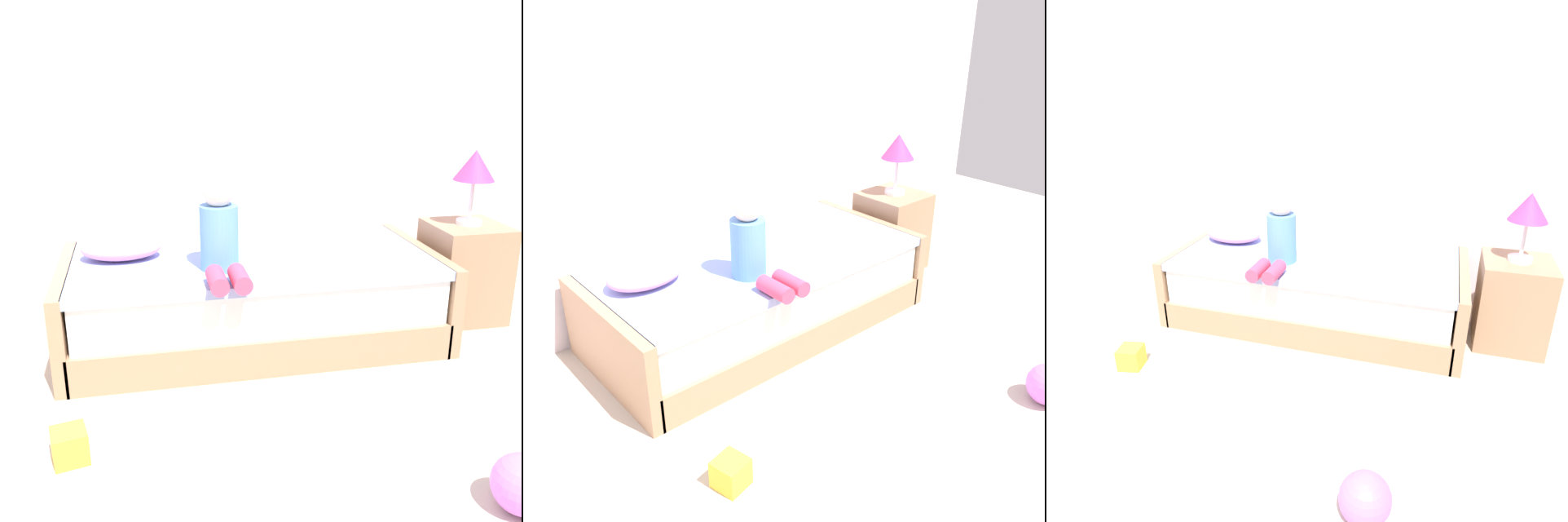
% 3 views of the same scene
% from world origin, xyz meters
% --- Properties ---
extents(wall_rear, '(7.20, 0.10, 2.90)m').
position_xyz_m(wall_rear, '(0.00, 2.60, 1.45)').
color(wall_rear, white).
rests_on(wall_rear, ground).
extents(bed, '(2.11, 1.00, 0.50)m').
position_xyz_m(bed, '(0.64, 2.00, 0.25)').
color(bed, '#997556').
rests_on(bed, ground).
extents(nightstand, '(0.44, 0.44, 0.60)m').
position_xyz_m(nightstand, '(1.99, 2.04, 0.30)').
color(nightstand, '#997556').
rests_on(nightstand, ground).
extents(table_lamp, '(0.24, 0.24, 0.45)m').
position_xyz_m(table_lamp, '(1.99, 2.04, 0.94)').
color(table_lamp, silver).
rests_on(table_lamp, nightstand).
extents(child_figure, '(0.20, 0.51, 0.50)m').
position_xyz_m(child_figure, '(0.44, 1.77, 0.70)').
color(child_figure, '#598CD1').
rests_on(child_figure, bed).
extents(pillow, '(0.44, 0.30, 0.13)m').
position_xyz_m(pillow, '(-0.07, 2.10, 0.56)').
color(pillow, '#EA8CC6').
rests_on(pillow, bed).
extents(toy_ball, '(0.22, 0.22, 0.22)m').
position_xyz_m(toy_ball, '(1.31, 0.40, 0.11)').
color(toy_ball, '#CC66D8').
rests_on(toy_ball, ground).
extents(toy_block, '(0.16, 0.16, 0.14)m').
position_xyz_m(toy_block, '(-0.29, 1.02, 0.07)').
color(toy_block, yellow).
rests_on(toy_block, ground).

